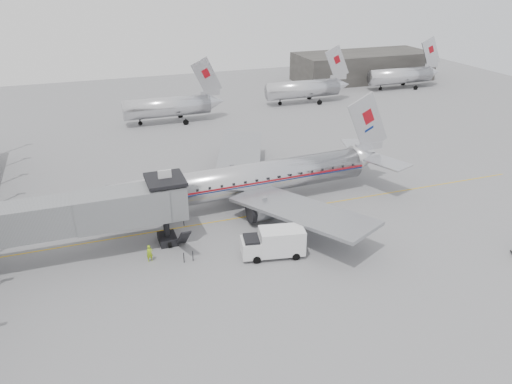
% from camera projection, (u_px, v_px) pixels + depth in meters
% --- Properties ---
extents(ground, '(160.00, 160.00, 0.00)m').
position_uv_depth(ground, '(274.00, 243.00, 46.62)').
color(ground, slate).
rests_on(ground, ground).
extents(hangar, '(30.00, 12.00, 6.00)m').
position_uv_depth(hangar, '(363.00, 66.00, 110.49)').
color(hangar, '#32302D').
rests_on(hangar, ground).
extents(apron_line, '(60.00, 0.15, 0.01)m').
position_uv_depth(apron_line, '(279.00, 211.00, 52.67)').
color(apron_line, gold).
rests_on(apron_line, ground).
extents(jet_bridge, '(21.00, 6.20, 7.10)m').
position_uv_depth(jet_bridge, '(79.00, 214.00, 42.87)').
color(jet_bridge, slate).
rests_on(jet_bridge, ground).
extents(distant_aircraft_near, '(16.39, 3.20, 10.26)m').
position_uv_depth(distant_aircraft_near, '(168.00, 106.00, 80.81)').
color(distant_aircraft_near, silver).
rests_on(distant_aircraft_near, ground).
extents(distant_aircraft_mid, '(16.39, 3.20, 10.26)m').
position_uv_depth(distant_aircraft_mid, '(304.00, 88.00, 92.24)').
color(distant_aircraft_mid, silver).
rests_on(distant_aircraft_mid, ground).
extents(distant_aircraft_far, '(16.39, 3.20, 10.26)m').
position_uv_depth(distant_aircraft_far, '(401.00, 75.00, 103.04)').
color(distant_aircraft_far, silver).
rests_on(distant_aircraft_far, ground).
extents(airliner, '(34.70, 32.11, 10.97)m').
position_uv_depth(airliner, '(249.00, 179.00, 53.39)').
color(airliner, silver).
rests_on(airliner, ground).
extents(service_van, '(5.87, 3.14, 2.62)m').
position_uv_depth(service_van, '(274.00, 242.00, 44.09)').
color(service_van, white).
rests_on(service_van, ground).
extents(ramp_worker, '(0.60, 0.42, 1.56)m').
position_uv_depth(ramp_worker, '(150.00, 253.00, 43.54)').
color(ramp_worker, '#90BA15').
rests_on(ramp_worker, ground).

